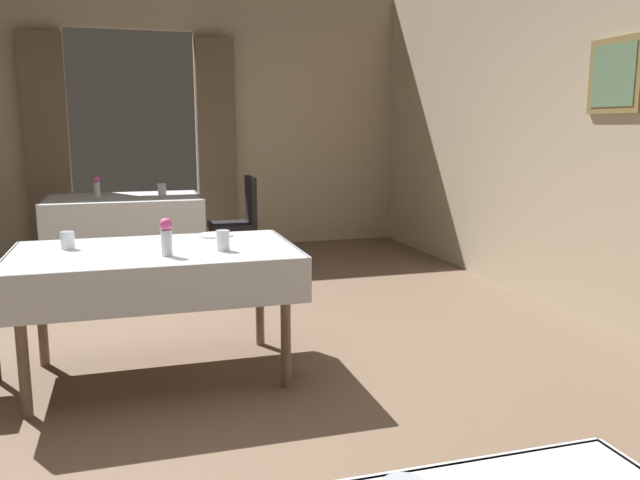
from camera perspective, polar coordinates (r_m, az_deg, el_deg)
The scene contains 11 objects.
ground at distance 3.80m, azimuth -14.50°, elevation -12.38°, with size 10.08×10.08×0.00m, color #7A604C.
wall_back at distance 7.70m, azimuth -16.28°, elevation 10.27°, with size 6.40×0.27×3.00m.
dining_table_mid at distance 3.73m, azimuth -14.42°, elevation -2.06°, with size 1.56×0.97×0.75m.
dining_table_far at distance 6.58m, azimuth -17.04°, elevation 2.82°, with size 1.47×1.01×0.75m.
chair_far_right at distance 6.56m, azimuth -7.17°, elevation 1.99°, with size 0.44×0.44×0.93m.
flower_vase_mid at distance 3.49m, azimuth -13.52°, elevation 0.39°, with size 0.07×0.07×0.20m.
plate_mid_b at distance 4.08m, azimuth -9.33°, elevation 0.43°, with size 0.23×0.23×0.01m, color white.
glass_mid_c at distance 3.86m, azimuth -21.56°, elevation -0.03°, with size 0.08×0.08×0.10m, color silver.
glass_mid_d at distance 3.58m, azimuth -8.64°, elevation -0.04°, with size 0.08×0.08×0.11m, color silver.
flower_vase_far at distance 6.65m, azimuth -19.26°, elevation 4.61°, with size 0.07×0.07×0.21m.
glass_far_b at distance 6.65m, azimuth -13.89°, elevation 4.43°, with size 0.08×0.08×0.12m, color silver.
Camera 1 is at (-0.08, -3.52, 1.43)m, focal length 35.95 mm.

